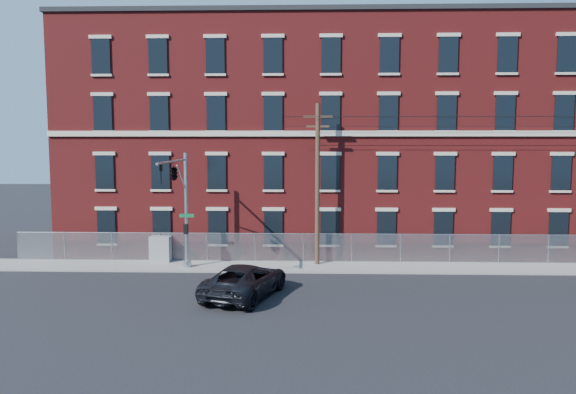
# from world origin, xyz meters

# --- Properties ---
(ground) EXTENTS (140.00, 140.00, 0.00)m
(ground) POSITION_xyz_m (0.00, 0.00, 0.00)
(ground) COLOR black
(ground) RESTS_ON ground
(sidewalk) EXTENTS (65.00, 3.00, 0.12)m
(sidewalk) POSITION_xyz_m (12.00, 5.00, 0.06)
(sidewalk) COLOR gray
(sidewalk) RESTS_ON ground
(mill_building) EXTENTS (55.30, 14.32, 16.30)m
(mill_building) POSITION_xyz_m (12.00, 13.93, 8.15)
(mill_building) COLOR maroon
(mill_building) RESTS_ON ground
(chain_link_fence) EXTENTS (59.06, 0.06, 1.85)m
(chain_link_fence) POSITION_xyz_m (12.00, 6.30, 1.06)
(chain_link_fence) COLOR #A5A8AD
(chain_link_fence) RESTS_ON ground
(traffic_signal_mast) EXTENTS (0.90, 6.75, 7.00)m
(traffic_signal_mast) POSITION_xyz_m (-6.00, 2.18, 5.39)
(traffic_signal_mast) COLOR #9EA0A5
(traffic_signal_mast) RESTS_ON ground
(utility_pole_near) EXTENTS (1.80, 0.28, 10.00)m
(utility_pole_near) POSITION_xyz_m (2.00, 5.60, 5.34)
(utility_pole_near) COLOR #443222
(utility_pole_near) RESTS_ON ground
(pickup_truck) EXTENTS (4.48, 6.54, 1.66)m
(pickup_truck) POSITION_xyz_m (-1.78, -1.48, 0.83)
(pickup_truck) COLOR black
(pickup_truck) RESTS_ON ground
(utility_cabinet) EXTENTS (1.35, 0.74, 1.64)m
(utility_cabinet) POSITION_xyz_m (-8.03, 5.94, 0.94)
(utility_cabinet) COLOR gray
(utility_cabinet) RESTS_ON sidewalk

